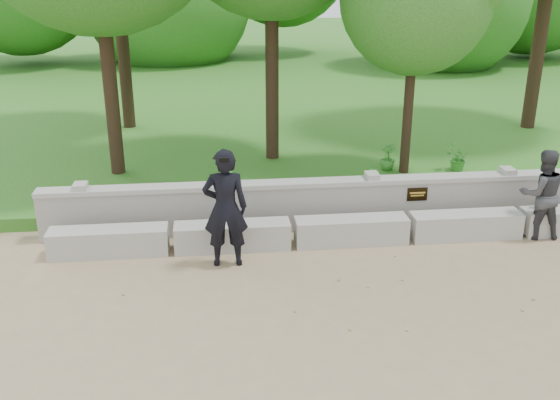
# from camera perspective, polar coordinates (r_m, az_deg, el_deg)

# --- Properties ---
(ground) EXTENTS (80.00, 80.00, 0.00)m
(ground) POSITION_cam_1_polar(r_m,az_deg,el_deg) (9.34, 15.11, -8.34)
(ground) COLOR #9A825E
(ground) RESTS_ON ground
(lawn) EXTENTS (40.00, 22.00, 0.25)m
(lawn) POSITION_cam_1_polar(r_m,az_deg,el_deg) (22.21, 2.20, 9.53)
(lawn) COLOR #26701E
(lawn) RESTS_ON ground
(concrete_bench) EXTENTS (11.90, 0.45, 0.45)m
(concrete_bench) POSITION_cam_1_polar(r_m,az_deg,el_deg) (10.84, 11.70, -2.52)
(concrete_bench) COLOR #A7A59E
(concrete_bench) RESTS_ON ground
(parapet_wall) EXTENTS (12.50, 0.35, 0.90)m
(parapet_wall) POSITION_cam_1_polar(r_m,az_deg,el_deg) (11.37, 10.73, -0.03)
(parapet_wall) COLOR #9D9B94
(parapet_wall) RESTS_ON ground
(man_main) EXTENTS (0.70, 0.62, 1.89)m
(man_main) POSITION_cam_1_polar(r_m,az_deg,el_deg) (9.54, -5.03, -0.74)
(man_main) COLOR black
(man_main) RESTS_ON ground
(visitor_left) EXTENTS (0.81, 0.65, 1.57)m
(visitor_left) POSITION_cam_1_polar(r_m,az_deg,el_deg) (11.44, 22.79, 0.50)
(visitor_left) COLOR #37373B
(visitor_left) RESTS_ON ground
(shrub_a) EXTENTS (0.38, 0.30, 0.63)m
(shrub_a) POSITION_cam_1_polar(r_m,az_deg,el_deg) (11.51, -4.40, 1.08)
(shrub_a) COLOR #3B8B2F
(shrub_a) RESTS_ON lawn
(shrub_b) EXTENTS (0.38, 0.40, 0.57)m
(shrub_b) POSITION_cam_1_polar(r_m,az_deg,el_deg) (11.90, 8.46, 1.41)
(shrub_b) COLOR #3B8B2F
(shrub_b) RESTS_ON lawn
(shrub_c) EXTENTS (0.61, 0.56, 0.57)m
(shrub_c) POSITION_cam_1_polar(r_m,az_deg,el_deg) (13.94, 15.92, 3.71)
(shrub_c) COLOR #3B8B2F
(shrub_c) RESTS_ON lawn
(shrub_d) EXTENTS (0.43, 0.43, 0.57)m
(shrub_d) POSITION_cam_1_polar(r_m,az_deg,el_deg) (13.66, 9.81, 3.88)
(shrub_d) COLOR #3B8B2F
(shrub_d) RESTS_ON lawn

